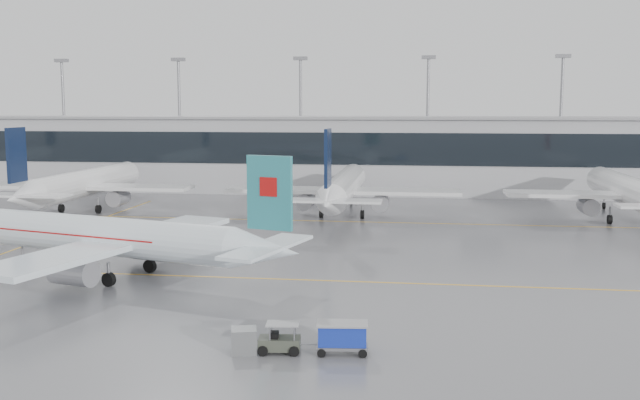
# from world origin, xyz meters

# --- Properties ---
(ground) EXTENTS (320.00, 320.00, 0.00)m
(ground) POSITION_xyz_m (0.00, 0.00, 0.00)
(ground) COLOR slate
(ground) RESTS_ON ground
(taxi_line_main) EXTENTS (120.00, 0.25, 0.01)m
(taxi_line_main) POSITION_xyz_m (0.00, 0.00, 0.01)
(taxi_line_main) COLOR yellow
(taxi_line_main) RESTS_ON ground
(taxi_line_north) EXTENTS (120.00, 0.25, 0.01)m
(taxi_line_north) POSITION_xyz_m (0.00, 30.00, 0.01)
(taxi_line_north) COLOR yellow
(taxi_line_north) RESTS_ON ground
(taxi_line_cross) EXTENTS (0.25, 60.00, 0.01)m
(taxi_line_cross) POSITION_xyz_m (-30.00, 15.00, 0.01)
(taxi_line_cross) COLOR yellow
(taxi_line_cross) RESTS_ON ground
(terminal) EXTENTS (180.00, 15.00, 12.00)m
(terminal) POSITION_xyz_m (0.00, 62.00, 6.00)
(terminal) COLOR #AAAAAE
(terminal) RESTS_ON ground
(terminal_glass) EXTENTS (180.00, 0.20, 5.00)m
(terminal_glass) POSITION_xyz_m (0.00, 54.45, 7.50)
(terminal_glass) COLOR black
(terminal_glass) RESTS_ON ground
(terminal_roof) EXTENTS (182.00, 16.00, 0.40)m
(terminal_roof) POSITION_xyz_m (0.00, 62.00, 12.20)
(terminal_roof) COLOR gray
(terminal_roof) RESTS_ON ground
(light_masts) EXTENTS (156.40, 1.00, 22.60)m
(light_masts) POSITION_xyz_m (0.00, 68.00, 13.34)
(light_masts) COLOR gray
(light_masts) RESTS_ON ground
(air_canada_jet) EXTENTS (33.63, 26.86, 10.48)m
(air_canada_jet) POSITION_xyz_m (-14.98, -1.29, 3.29)
(air_canada_jet) COLOR white
(air_canada_jet) RESTS_ON ground
(parked_jet_b) EXTENTS (29.64, 36.96, 11.72)m
(parked_jet_b) POSITION_xyz_m (-35.00, 33.69, 3.71)
(parked_jet_b) COLOR white
(parked_jet_b) RESTS_ON ground
(parked_jet_c) EXTENTS (29.64, 36.96, 11.72)m
(parked_jet_c) POSITION_xyz_m (-0.00, 33.69, 3.71)
(parked_jet_c) COLOR white
(parked_jet_c) RESTS_ON ground
(parked_jet_d) EXTENTS (29.64, 36.96, 11.72)m
(parked_jet_d) POSITION_xyz_m (35.00, 33.69, 3.71)
(parked_jet_d) COLOR white
(parked_jet_d) RESTS_ON ground
(baggage_tug) EXTENTS (3.62, 1.71, 1.73)m
(baggage_tug) POSITION_xyz_m (1.60, -17.22, 0.61)
(baggage_tug) COLOR #3D4237
(baggage_tug) RESTS_ON ground
(baggage_cart) EXTENTS (3.05, 1.90, 1.80)m
(baggage_cart) POSITION_xyz_m (5.19, -16.87, 1.05)
(baggage_cart) COLOR gray
(baggage_cart) RESTS_ON ground
(gse_unit) EXTENTS (1.71, 1.63, 1.43)m
(gse_unit) POSITION_xyz_m (-0.39, -17.55, 0.72)
(gse_unit) COLOR slate
(gse_unit) RESTS_ON ground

